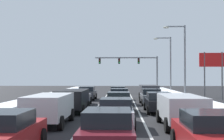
{
  "coord_description": "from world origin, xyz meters",
  "views": [
    {
      "loc": [
        0.4,
        -4.75,
        2.68
      ],
      "look_at": [
        -0.62,
        28.68,
        3.38
      ],
      "focal_mm": 49.87,
      "sensor_mm": 36.0,
      "label": 1
    }
  ],
  "objects_px": {
    "suv_black_left_lane_third": "(72,99)",
    "sedan_black_right_lane_third": "(159,102)",
    "sedan_red_right_lane_nearest": "(209,134)",
    "traffic_light_gantry": "(135,65)",
    "sedan_green_center_lane_third": "(119,102)",
    "sedan_navy_center_lane_fourth": "(119,96)",
    "street_lamp_right_far": "(168,60)",
    "sedan_tan_center_lane_fifth": "(118,93)",
    "suv_silver_right_lane_second": "(181,108)",
    "sedan_gray_right_lane_fourth": "(151,97)",
    "sedan_white_center_lane_second": "(116,112)",
    "suv_charcoal_right_lane_fifth": "(149,91)",
    "sedan_charcoal_left_lane_fifth": "(87,93)",
    "street_lamp_right_mid": "(182,55)",
    "sedan_red_left_lane_nearest": "(4,133)",
    "sedan_gray_left_lane_fourth": "(79,97)",
    "roadside_sign_right": "(213,65)",
    "sedan_maroon_center_lane_nearest": "(108,130)",
    "suv_silver_left_lane_second": "(49,107)"
  },
  "relations": [
    {
      "from": "sedan_white_center_lane_second",
      "to": "street_lamp_right_far",
      "type": "distance_m",
      "value": 31.08
    },
    {
      "from": "sedan_green_center_lane_third",
      "to": "street_lamp_right_far",
      "type": "relative_size",
      "value": 0.52
    },
    {
      "from": "sedan_gray_left_lane_fourth",
      "to": "suv_silver_right_lane_second",
      "type": "bearing_deg",
      "value": -60.38
    },
    {
      "from": "sedan_green_center_lane_third",
      "to": "roadside_sign_right",
      "type": "bearing_deg",
      "value": 49.26
    },
    {
      "from": "sedan_charcoal_left_lane_fifth",
      "to": "traffic_light_gantry",
      "type": "bearing_deg",
      "value": 70.88
    },
    {
      "from": "sedan_white_center_lane_second",
      "to": "street_lamp_right_mid",
      "type": "xyz_separation_m",
      "value": [
        7.44,
        20.02,
        4.43
      ]
    },
    {
      "from": "sedan_red_right_lane_nearest",
      "to": "sedan_charcoal_left_lane_fifth",
      "type": "height_order",
      "value": "same"
    },
    {
      "from": "suv_silver_right_lane_second",
      "to": "suv_silver_left_lane_second",
      "type": "distance_m",
      "value": 7.13
    },
    {
      "from": "suv_black_left_lane_third",
      "to": "traffic_light_gantry",
      "type": "bearing_deg",
      "value": 79.09
    },
    {
      "from": "sedan_white_center_lane_second",
      "to": "sedan_tan_center_lane_fifth",
      "type": "bearing_deg",
      "value": 90.29
    },
    {
      "from": "sedan_gray_right_lane_fourth",
      "to": "sedan_tan_center_lane_fifth",
      "type": "relative_size",
      "value": 1.0
    },
    {
      "from": "sedan_maroon_center_lane_nearest",
      "to": "sedan_tan_center_lane_fifth",
      "type": "bearing_deg",
      "value": 89.79
    },
    {
      "from": "suv_charcoal_right_lane_fifth",
      "to": "sedan_green_center_lane_third",
      "type": "distance_m",
      "value": 13.18
    },
    {
      "from": "sedan_navy_center_lane_fourth",
      "to": "street_lamp_right_far",
      "type": "bearing_deg",
      "value": 66.3
    },
    {
      "from": "sedan_black_right_lane_third",
      "to": "sedan_navy_center_lane_fourth",
      "type": "xyz_separation_m",
      "value": [
        -2.97,
        7.0,
        0.0
      ]
    },
    {
      "from": "suv_black_left_lane_third",
      "to": "sedan_maroon_center_lane_nearest",
      "type": "bearing_deg",
      "value": -75.16
    },
    {
      "from": "sedan_maroon_center_lane_nearest",
      "to": "suv_black_left_lane_third",
      "type": "distance_m",
      "value": 12.28
    },
    {
      "from": "suv_silver_right_lane_second",
      "to": "traffic_light_gantry",
      "type": "bearing_deg",
      "value": 91.17
    },
    {
      "from": "sedan_white_center_lane_second",
      "to": "traffic_light_gantry",
      "type": "height_order",
      "value": "traffic_light_gantry"
    },
    {
      "from": "suv_charcoal_right_lane_fifth",
      "to": "roadside_sign_right",
      "type": "relative_size",
      "value": 0.89
    },
    {
      "from": "sedan_maroon_center_lane_nearest",
      "to": "suv_black_left_lane_third",
      "type": "bearing_deg",
      "value": 104.84
    },
    {
      "from": "sedan_red_right_lane_nearest",
      "to": "traffic_light_gantry",
      "type": "xyz_separation_m",
      "value": [
        -0.56,
        43.6,
        3.97
      ]
    },
    {
      "from": "suv_black_left_lane_third",
      "to": "sedan_black_right_lane_third",
      "type": "bearing_deg",
      "value": 2.74
    },
    {
      "from": "suv_black_left_lane_third",
      "to": "sedan_charcoal_left_lane_fifth",
      "type": "relative_size",
      "value": 1.09
    },
    {
      "from": "sedan_red_right_lane_nearest",
      "to": "sedan_white_center_lane_second",
      "type": "bearing_deg",
      "value": 117.12
    },
    {
      "from": "sedan_white_center_lane_second",
      "to": "sedan_navy_center_lane_fourth",
      "type": "distance_m",
      "value": 13.45
    },
    {
      "from": "sedan_maroon_center_lane_nearest",
      "to": "sedan_navy_center_lane_fourth",
      "type": "xyz_separation_m",
      "value": [
        0.28,
        19.18,
        0.0
      ]
    },
    {
      "from": "sedan_black_right_lane_third",
      "to": "street_lamp_right_mid",
      "type": "bearing_deg",
      "value": 72.13
    },
    {
      "from": "sedan_black_right_lane_third",
      "to": "sedan_green_center_lane_third",
      "type": "height_order",
      "value": "same"
    },
    {
      "from": "sedan_tan_center_lane_fifth",
      "to": "street_lamp_right_far",
      "type": "bearing_deg",
      "value": 54.3
    },
    {
      "from": "sedan_tan_center_lane_fifth",
      "to": "sedan_gray_left_lane_fourth",
      "type": "distance_m",
      "value": 8.16
    },
    {
      "from": "sedan_black_right_lane_third",
      "to": "sedan_navy_center_lane_fourth",
      "type": "bearing_deg",
      "value": 113.0
    },
    {
      "from": "sedan_black_right_lane_third",
      "to": "sedan_tan_center_lane_fifth",
      "type": "xyz_separation_m",
      "value": [
        -3.16,
        13.14,
        0.0
      ]
    },
    {
      "from": "sedan_gray_right_lane_fourth",
      "to": "sedan_navy_center_lane_fourth",
      "type": "height_order",
      "value": "same"
    },
    {
      "from": "sedan_black_right_lane_third",
      "to": "sedan_tan_center_lane_fifth",
      "type": "bearing_deg",
      "value": 103.53
    },
    {
      "from": "sedan_green_center_lane_third",
      "to": "traffic_light_gantry",
      "type": "distance_m",
      "value": 30.95
    },
    {
      "from": "sedan_red_right_lane_nearest",
      "to": "suv_silver_right_lane_second",
      "type": "bearing_deg",
      "value": 88.09
    },
    {
      "from": "sedan_red_right_lane_nearest",
      "to": "suv_charcoal_right_lane_fifth",
      "type": "height_order",
      "value": "suv_charcoal_right_lane_fifth"
    },
    {
      "from": "street_lamp_right_mid",
      "to": "sedan_navy_center_lane_fourth",
      "type": "bearing_deg",
      "value": -138.2
    },
    {
      "from": "sedan_white_center_lane_second",
      "to": "sedan_navy_center_lane_fourth",
      "type": "relative_size",
      "value": 1.0
    },
    {
      "from": "suv_silver_right_lane_second",
      "to": "roadside_sign_right",
      "type": "distance_m",
      "value": 21.02
    },
    {
      "from": "sedan_red_right_lane_nearest",
      "to": "sedan_tan_center_lane_fifth",
      "type": "bearing_deg",
      "value": 97.33
    },
    {
      "from": "sedan_red_left_lane_nearest",
      "to": "traffic_light_gantry",
      "type": "xyz_separation_m",
      "value": [
        6.35,
        43.63,
        3.97
      ]
    },
    {
      "from": "suv_charcoal_right_lane_fifth",
      "to": "sedan_tan_center_lane_fifth",
      "type": "relative_size",
      "value": 1.09
    },
    {
      "from": "sedan_charcoal_left_lane_fifth",
      "to": "roadside_sign_right",
      "type": "height_order",
      "value": "roadside_sign_right"
    },
    {
      "from": "sedan_black_right_lane_third",
      "to": "sedan_gray_right_lane_fourth",
      "type": "distance_m",
      "value": 6.44
    },
    {
      "from": "sedan_black_right_lane_third",
      "to": "sedan_green_center_lane_third",
      "type": "distance_m",
      "value": 2.98
    },
    {
      "from": "suv_black_left_lane_third",
      "to": "sedan_gray_left_lane_fourth",
      "type": "relative_size",
      "value": 1.09
    },
    {
      "from": "sedan_black_right_lane_third",
      "to": "suv_black_left_lane_third",
      "type": "relative_size",
      "value": 0.92
    },
    {
      "from": "sedan_gray_left_lane_fourth",
      "to": "street_lamp_right_mid",
      "type": "distance_m",
      "value": 14.26
    }
  ]
}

